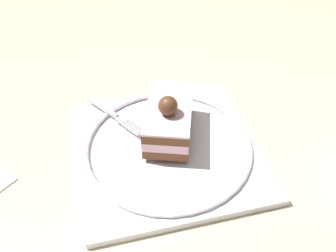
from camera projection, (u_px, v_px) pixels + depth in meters
ground_plane at (158, 138)px, 0.49m from camera, size 2.40×2.40×0.00m
dessert_plate at (168, 147)px, 0.46m from camera, size 0.24×0.24×0.02m
cake_slice at (169, 118)px, 0.46m from camera, size 0.12×0.09×0.07m
fork at (115, 116)px, 0.49m from camera, size 0.10×0.07×0.00m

